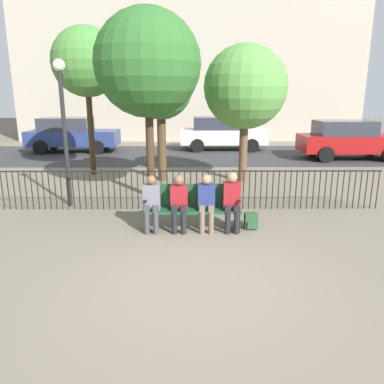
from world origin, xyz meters
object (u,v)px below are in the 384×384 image
Objects in this scene: tree_3 at (161,89)px; parked_car_0 at (221,133)px; parked_car_1 at (348,139)px; park_bench at (192,205)px; seated_person_0 at (152,201)px; seated_person_2 at (206,200)px; parked_car_2 at (72,134)px; seated_person_1 at (179,200)px; backpack at (251,221)px; tree_0 at (148,64)px; seated_person_3 at (232,199)px; lamp_post at (63,111)px; tree_2 at (86,63)px; tree_1 at (245,88)px.

parked_car_0 is (2.47, 6.79, -2.01)m from tree_3.
park_bench is at bearing -128.11° from parked_car_1.
seated_person_0 is 1.09m from seated_person_2.
seated_person_1 is at bearing -63.54° from parked_car_2.
seated_person_2 is 3.54× the size of backpack.
park_bench is 5.19m from tree_3.
seated_person_2 is 4.07m from tree_0.
seated_person_3 is 0.25× the size of tree_0.
seated_person_2 is 4.11m from lamp_post.
seated_person_2 is 1.05m from backpack.
seated_person_3 is at bearing -53.51° from tree_2.
seated_person_3 is 11.48m from parked_car_0.
seated_person_1 is 0.24× the size of tree_2.
parked_car_1 is (5.15, -2.78, 0.00)m from parked_car_0.
lamp_post is 0.82× the size of parked_car_2.
seated_person_1 is 0.33× the size of lamp_post.
tree_1 is (1.90, 4.49, 2.23)m from seated_person_1.
seated_person_0 is 6.90m from tree_2.
parked_car_0 is (1.26, 11.46, 0.20)m from seated_person_2.
parked_car_0 is at bearing 83.70° from seated_person_2.
backpack is (1.47, 0.13, -0.49)m from seated_person_1.
tree_2 is at bearing 127.63° from tree_0.
parked_car_1 is (9.71, 6.86, -1.47)m from lamp_post.
backpack is at bearing -122.70° from parked_car_1.
seated_person_1 is 1.56m from backpack.
tree_1 reaches higher than park_bench.
parked_car_0 is at bearing 86.20° from seated_person_3.
tree_2 reaches higher than parked_car_0.
park_bench is 0.47× the size of parked_car_0.
tree_3 is at bearing -52.56° from parked_car_2.
tree_0 reaches higher than parked_car_1.
seated_person_3 is 5.42m from tree_3.
seated_person_3 reaches higher than seated_person_0.
tree_1 is (1.64, 4.35, 2.38)m from park_bench.
tree_2 is 2.77m from tree_3.
seated_person_2 is at bearing -62.79° from tree_0.
parked_car_0 reaches higher than seated_person_2.
park_bench is 0.47× the size of parked_car_2.
tree_2 is (-4.59, 5.50, 3.52)m from backpack.
tree_2 is 1.25× the size of tree_3.
tree_2 is 1.39× the size of lamp_post.
parked_car_1 and parked_car_2 have the same top height.
backpack is 11.35m from parked_car_0.
seated_person_2 is at bearing -56.99° from tree_2.
lamp_post reaches higher than parked_car_2.
tree_0 reaches higher than seated_person_3.
parked_car_0 is (4.92, 5.82, -2.84)m from tree_2.
parked_car_2 is (-7.31, 6.38, -2.04)m from tree_1.
tree_2 is 1.15× the size of parked_car_1.
tree_2 is 8.14m from parked_car_0.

